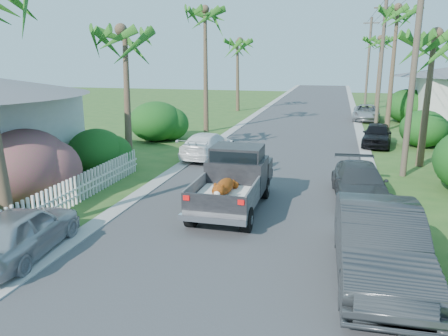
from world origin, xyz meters
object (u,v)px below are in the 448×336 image
(pickup_truck, at_px, (235,177))
(palm_l_b, at_px, (123,31))
(utility_pole_d, at_px, (368,61))
(parked_car_rf, at_px, (377,135))
(utility_pole_c, at_px, (381,63))
(parked_car_ln, at_px, (21,232))
(palm_l_d, at_px, (238,41))
(utility_pole_b, at_px, (414,67))
(parked_car_lf, at_px, (208,145))
(parked_car_rd, at_px, (366,113))
(parked_car_rm, at_px, (360,183))
(palm_r_c, at_px, (398,9))
(palm_r_d, at_px, (382,39))
(palm_l_c, at_px, (205,11))
(parked_car_rn, at_px, (379,244))
(palm_r_b, at_px, (434,35))

(pickup_truck, distance_m, palm_l_b, 9.30)
(palm_l_b, height_order, utility_pole_d, utility_pole_d)
(parked_car_rf, distance_m, utility_pole_c, 9.30)
(pickup_truck, xyz_separation_m, parked_car_ln, (-4.43, -5.21, -0.35))
(palm_l_b, distance_m, palm_l_d, 22.00)
(parked_car_ln, height_order, utility_pole_b, utility_pole_b)
(utility_pole_b, bearing_deg, utility_pole_c, 90.00)
(parked_car_rf, bearing_deg, utility_pole_b, -77.94)
(utility_pole_b, bearing_deg, parked_car_lf, 171.93)
(pickup_truck, height_order, utility_pole_b, utility_pole_b)
(parked_car_rd, distance_m, parked_car_lf, 18.25)
(parked_car_rf, bearing_deg, utility_pole_d, 95.40)
(parked_car_rm, height_order, parked_car_rd, parked_car_rm)
(parked_car_rd, bearing_deg, palm_r_c, -71.07)
(pickup_truck, xyz_separation_m, palm_l_d, (-5.93, 26.61, 5.43))
(palm_r_d, bearing_deg, parked_car_rm, -95.35)
(parked_car_rf, xyz_separation_m, palm_l_c, (-11.00, 2.39, 7.26))
(parked_car_rn, distance_m, palm_l_d, 32.96)
(parked_car_lf, bearing_deg, parked_car_rd, -113.04)
(pickup_truck, xyz_separation_m, palm_r_b, (7.17, 7.61, 4.94))
(parked_car_ln, xyz_separation_m, utility_pole_d, (10.60, 40.82, 3.94))
(parked_car_rn, relative_size, parked_car_rd, 1.17)
(parked_car_rd, distance_m, palm_l_d, 13.38)
(parked_car_rd, distance_m, palm_r_b, 16.37)
(utility_pole_b, bearing_deg, palm_r_d, 88.09)
(parked_car_rd, bearing_deg, utility_pole_c, -72.28)
(utility_pole_b, bearing_deg, parked_car_rn, -100.60)
(parked_car_rd, height_order, palm_r_b, palm_r_b)
(parked_car_rn, xyz_separation_m, palm_r_d, (2.74, 36.82, 5.88))
(palm_r_c, xyz_separation_m, palm_r_d, (0.30, 14.00, -1.37))
(palm_l_d, distance_m, palm_r_c, 15.10)
(parked_car_ln, xyz_separation_m, palm_l_b, (-1.80, 9.82, 5.49))
(parked_car_ln, xyz_separation_m, palm_r_b, (11.60, 12.82, 5.29))
(parked_car_rm, bearing_deg, palm_l_d, 107.47)
(palm_l_b, xyz_separation_m, utility_pole_d, (12.40, 31.00, -1.55))
(palm_l_d, distance_m, palm_r_b, 23.08)
(parked_car_rn, distance_m, parked_car_rm, 5.88)
(parked_car_lf, height_order, palm_r_b, palm_r_b)
(palm_l_b, distance_m, palm_r_b, 13.73)
(palm_r_b, bearing_deg, parked_car_rn, -103.50)
(utility_pole_c, bearing_deg, utility_pole_d, 90.00)
(parked_car_rn, distance_m, palm_r_b, 13.18)
(utility_pole_c, bearing_deg, palm_l_c, -152.65)
(palm_r_d, distance_m, utility_pole_b, 27.10)
(parked_car_rn, xyz_separation_m, palm_r_c, (2.44, 22.82, 7.25))
(parked_car_lf, xyz_separation_m, palm_l_c, (-2.40, 7.69, 7.28))
(parked_car_lf, bearing_deg, utility_pole_c, -118.81)
(pickup_truck, xyz_separation_m, utility_pole_b, (6.17, 5.61, 3.59))
(parked_car_lf, bearing_deg, palm_l_c, -67.60)
(palm_l_d, bearing_deg, palm_r_b, -55.41)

